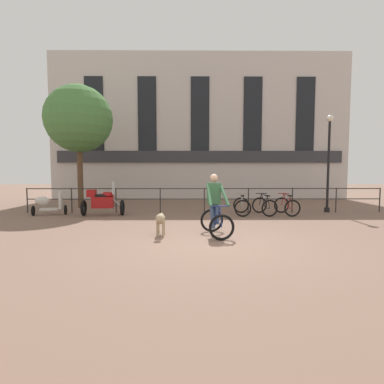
{
  "coord_description": "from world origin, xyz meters",
  "views": [
    {
      "loc": [
        -0.63,
        -7.44,
        1.82
      ],
      "look_at": [
        -0.55,
        2.86,
        1.05
      ],
      "focal_mm": 28.0,
      "sensor_mm": 36.0,
      "label": 1
    }
  ],
  "objects_px": {
    "dog": "(160,219)",
    "parked_scooter": "(48,204)",
    "parked_bicycle_near_lamp": "(242,206)",
    "parked_motorcycle": "(103,201)",
    "parked_bicycle_mid_right": "(287,206)",
    "street_lamp": "(329,158)",
    "parked_bicycle_mid_left": "(264,206)",
    "cyclist_with_bike": "(215,208)"
  },
  "relations": [
    {
      "from": "cyclist_with_bike",
      "to": "parked_bicycle_mid_right",
      "type": "distance_m",
      "value": 4.95
    },
    {
      "from": "parked_bicycle_mid_right",
      "to": "parked_scooter",
      "type": "height_order",
      "value": "parked_scooter"
    },
    {
      "from": "parked_motorcycle",
      "to": "street_lamp",
      "type": "bearing_deg",
      "value": -88.76
    },
    {
      "from": "parked_bicycle_mid_left",
      "to": "street_lamp",
      "type": "height_order",
      "value": "street_lamp"
    },
    {
      "from": "parked_scooter",
      "to": "street_lamp",
      "type": "relative_size",
      "value": 0.33
    },
    {
      "from": "parked_motorcycle",
      "to": "parked_bicycle_near_lamp",
      "type": "bearing_deg",
      "value": -92.58
    },
    {
      "from": "cyclist_with_bike",
      "to": "parked_motorcycle",
      "type": "xyz_separation_m",
      "value": [
        -4.17,
        3.57,
        -0.2
      ]
    },
    {
      "from": "dog",
      "to": "parked_motorcycle",
      "type": "xyz_separation_m",
      "value": [
        -2.64,
        3.63,
        0.12
      ]
    },
    {
      "from": "dog",
      "to": "street_lamp",
      "type": "bearing_deg",
      "value": 33.73
    },
    {
      "from": "dog",
      "to": "parked_bicycle_near_lamp",
      "type": "height_order",
      "value": "parked_bicycle_near_lamp"
    },
    {
      "from": "street_lamp",
      "to": "parked_scooter",
      "type": "bearing_deg",
      "value": -176.19
    },
    {
      "from": "cyclist_with_bike",
      "to": "dog",
      "type": "xyz_separation_m",
      "value": [
        -1.52,
        -0.05,
        -0.32
      ]
    },
    {
      "from": "parked_bicycle_mid_right",
      "to": "parked_scooter",
      "type": "xyz_separation_m",
      "value": [
        -9.61,
        -0.03,
        0.1
      ]
    },
    {
      "from": "cyclist_with_bike",
      "to": "parked_bicycle_near_lamp",
      "type": "bearing_deg",
      "value": 60.39
    },
    {
      "from": "parked_bicycle_near_lamp",
      "to": "street_lamp",
      "type": "relative_size",
      "value": 0.29
    },
    {
      "from": "parked_bicycle_near_lamp",
      "to": "street_lamp",
      "type": "bearing_deg",
      "value": -162.77
    },
    {
      "from": "dog",
      "to": "parked_bicycle_mid_right",
      "type": "xyz_separation_m",
      "value": [
        4.75,
        3.79,
        -0.09
      ]
    },
    {
      "from": "cyclist_with_bike",
      "to": "street_lamp",
      "type": "bearing_deg",
      "value": 31.66
    },
    {
      "from": "parked_scooter",
      "to": "street_lamp",
      "type": "height_order",
      "value": "street_lamp"
    },
    {
      "from": "parked_motorcycle",
      "to": "parked_bicycle_near_lamp",
      "type": "xyz_separation_m",
      "value": [
        5.57,
        0.16,
        -0.2
      ]
    },
    {
      "from": "dog",
      "to": "parked_scooter",
      "type": "height_order",
      "value": "parked_scooter"
    },
    {
      "from": "dog",
      "to": "parked_scooter",
      "type": "bearing_deg",
      "value": 142.09
    },
    {
      "from": "parked_motorcycle",
      "to": "parked_bicycle_near_lamp",
      "type": "height_order",
      "value": "parked_motorcycle"
    },
    {
      "from": "parked_bicycle_near_lamp",
      "to": "cyclist_with_bike",
      "type": "bearing_deg",
      "value": 75.68
    },
    {
      "from": "parked_bicycle_mid_left",
      "to": "parked_motorcycle",
      "type": "bearing_deg",
      "value": -6.87
    },
    {
      "from": "dog",
      "to": "parked_bicycle_mid_left",
      "type": "bearing_deg",
      "value": 44.42
    },
    {
      "from": "parked_bicycle_near_lamp",
      "to": "parked_scooter",
      "type": "xyz_separation_m",
      "value": [
        -7.78,
        -0.03,
        0.1
      ]
    },
    {
      "from": "parked_motorcycle",
      "to": "parked_bicycle_mid_left",
      "type": "bearing_deg",
      "value": -92.81
    },
    {
      "from": "dog",
      "to": "street_lamp",
      "type": "relative_size",
      "value": 0.24
    },
    {
      "from": "parked_bicycle_near_lamp",
      "to": "parked_bicycle_mid_left",
      "type": "relative_size",
      "value": 0.98
    },
    {
      "from": "cyclist_with_bike",
      "to": "parked_motorcycle",
      "type": "distance_m",
      "value": 5.49
    },
    {
      "from": "parked_bicycle_mid_left",
      "to": "parked_scooter",
      "type": "distance_m",
      "value": 8.7
    },
    {
      "from": "cyclist_with_bike",
      "to": "parked_scooter",
      "type": "bearing_deg",
      "value": 140.85
    },
    {
      "from": "cyclist_with_bike",
      "to": "parked_bicycle_mid_left",
      "type": "height_order",
      "value": "cyclist_with_bike"
    },
    {
      "from": "parked_motorcycle",
      "to": "parked_scooter",
      "type": "distance_m",
      "value": 2.22
    },
    {
      "from": "dog",
      "to": "parked_bicycle_mid_right",
      "type": "relative_size",
      "value": 0.83
    },
    {
      "from": "parked_motorcycle",
      "to": "dog",
      "type": "bearing_deg",
      "value": -148.15
    },
    {
      "from": "parked_bicycle_mid_right",
      "to": "parked_scooter",
      "type": "relative_size",
      "value": 0.87
    },
    {
      "from": "cyclist_with_bike",
      "to": "street_lamp",
      "type": "distance_m",
      "value": 7.03
    },
    {
      "from": "parked_motorcycle",
      "to": "cyclist_with_bike",
      "type": "bearing_deg",
      "value": -134.85
    },
    {
      "from": "parked_bicycle_mid_right",
      "to": "street_lamp",
      "type": "relative_size",
      "value": 0.28
    },
    {
      "from": "parked_bicycle_mid_right",
      "to": "parked_scooter",
      "type": "distance_m",
      "value": 9.61
    }
  ]
}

